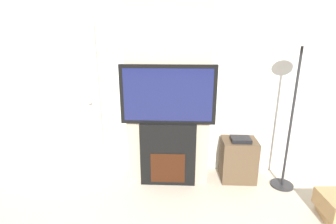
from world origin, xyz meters
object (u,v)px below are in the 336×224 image
Objects in this scene: floor_lamp at (297,82)px; fireplace at (168,154)px; television at (168,95)px; media_stand at (238,159)px.

fireplace is at bearing 179.56° from floor_lamp.
media_stand is (0.92, 0.14, -0.89)m from television.
fireplace is 0.73× the size of television.
floor_lamp is at bearing -0.44° from fireplace.
television is at bearing 179.63° from floor_lamp.
floor_lamp is (1.46, -0.01, 0.17)m from television.
television reaches higher than fireplace.
fireplace is 1.74m from floor_lamp.
media_stand is at bearing 8.49° from fireplace.
television is at bearing -90.00° from fireplace.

